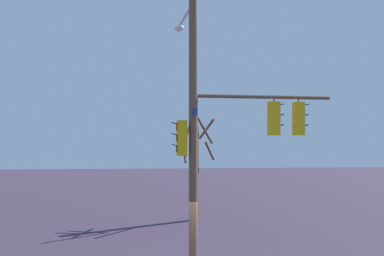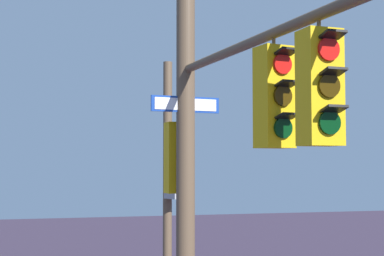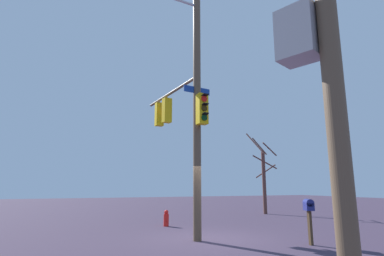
# 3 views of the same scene
# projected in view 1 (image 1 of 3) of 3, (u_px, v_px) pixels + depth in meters

# --- Properties ---
(main_signal_pole_assembly) EXTENTS (5.31, 3.67, 9.24)m
(main_signal_pole_assembly) POSITION_uv_depth(u_px,v_px,m) (214.00, 122.00, 13.09)
(main_signal_pole_assembly) COLOR brown
(main_signal_pole_assembly) RESTS_ON ground
(bare_tree_across_street) EXTENTS (1.82, 2.07, 5.50)m
(bare_tree_across_street) POSITION_uv_depth(u_px,v_px,m) (196.00, 167.00, 21.69)
(bare_tree_across_street) COLOR brown
(bare_tree_across_street) RESTS_ON ground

